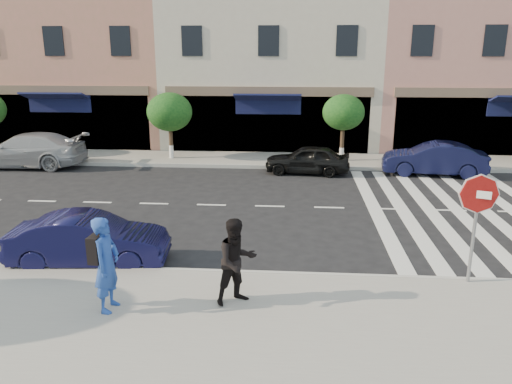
% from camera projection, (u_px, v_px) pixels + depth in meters
% --- Properties ---
extents(ground, '(120.00, 120.00, 0.00)m').
position_uv_depth(ground, '(263.00, 253.00, 13.06)').
color(ground, black).
rests_on(ground, ground).
extents(sidewalk_near, '(60.00, 4.50, 0.15)m').
position_uv_depth(sidewalk_near, '(251.00, 326.00, 9.44)').
color(sidewalk_near, gray).
rests_on(sidewalk_near, ground).
extents(sidewalk_far, '(60.00, 3.00, 0.15)m').
position_uv_depth(sidewalk_far, '(277.00, 160.00, 23.58)').
color(sidewalk_far, gray).
rests_on(sidewalk_far, ground).
extents(building_west_mid, '(10.00, 9.00, 14.00)m').
position_uv_depth(building_west_mid, '(88.00, 15.00, 28.20)').
color(building_west_mid, tan).
rests_on(building_west_mid, ground).
extents(building_centre, '(11.00, 9.00, 11.00)m').
position_uv_depth(building_centre, '(273.00, 42.00, 27.87)').
color(building_centre, beige).
rests_on(building_centre, ground).
extents(building_east_mid, '(13.00, 9.00, 13.00)m').
position_uv_depth(building_east_mid, '(496.00, 22.00, 26.74)').
color(building_east_mid, tan).
rests_on(building_east_mid, ground).
extents(street_tree_wb, '(2.10, 2.10, 3.06)m').
position_uv_depth(street_tree_wb, '(170.00, 112.00, 23.13)').
color(street_tree_wb, '#473323').
rests_on(street_tree_wb, sidewalk_far).
extents(street_tree_c, '(1.90, 1.90, 3.04)m').
position_uv_depth(street_tree_c, '(343.00, 113.00, 22.55)').
color(street_tree_c, '#473323').
rests_on(street_tree_c, sidewalk_far).
extents(stop_sign, '(0.83, 0.33, 2.47)m').
position_uv_depth(stop_sign, '(478.00, 205.00, 10.59)').
color(stop_sign, gray).
rests_on(stop_sign, sidewalk_near).
extents(photographer, '(0.52, 0.74, 1.92)m').
position_uv_depth(photographer, '(107.00, 264.00, 9.68)').
color(photographer, '#22459C').
rests_on(photographer, sidewalk_near).
extents(walker, '(1.10, 1.04, 1.79)m').
position_uv_depth(walker, '(237.00, 261.00, 9.97)').
color(walker, black).
rests_on(walker, sidewalk_near).
extents(car_near_mid, '(3.93, 1.67, 1.26)m').
position_uv_depth(car_near_mid, '(89.00, 240.00, 12.23)').
color(car_near_mid, '#0E0E33').
rests_on(car_near_mid, ground).
extents(car_far_left, '(5.25, 2.15, 1.52)m').
position_uv_depth(car_far_left, '(26.00, 150.00, 22.36)').
color(car_far_left, '#9FA0A5').
rests_on(car_far_left, ground).
extents(car_far_mid, '(3.69, 1.76, 1.22)m').
position_uv_depth(car_far_mid, '(307.00, 159.00, 21.21)').
color(car_far_mid, black).
rests_on(car_far_mid, ground).
extents(car_far_right, '(4.34, 1.97, 1.38)m').
position_uv_depth(car_far_right, '(434.00, 159.00, 20.93)').
color(car_far_right, black).
rests_on(car_far_right, ground).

